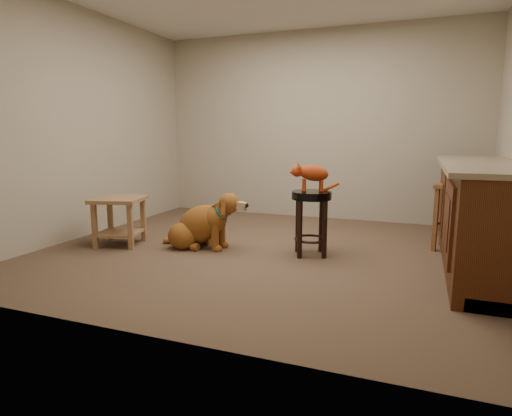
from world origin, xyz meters
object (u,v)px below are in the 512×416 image
at_px(padded_stool, 311,210).
at_px(tabby_kitten, 311,174).
at_px(golden_retriever, 201,225).
at_px(side_table, 119,214).
at_px(wood_stool, 455,217).

distance_m(padded_stool, tabby_kitten, 0.35).
bearing_deg(padded_stool, golden_retriever, -172.94).
bearing_deg(tabby_kitten, side_table, 169.66).
distance_m(golden_retriever, tabby_kitten, 1.27).
distance_m(padded_stool, golden_retriever, 1.17).
relative_size(wood_stool, tabby_kitten, 1.54).
height_order(padded_stool, wood_stool, wood_stool).
relative_size(padded_stool, golden_retriever, 0.63).
bearing_deg(wood_stool, side_table, -162.80).
relative_size(wood_stool, side_table, 1.11).
height_order(wood_stool, golden_retriever, wood_stool).
distance_m(wood_stool, side_table, 3.51).
bearing_deg(side_table, golden_retriever, 13.28).
bearing_deg(wood_stool, tabby_kitten, -152.75).
bearing_deg(side_table, tabby_kitten, 9.77).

